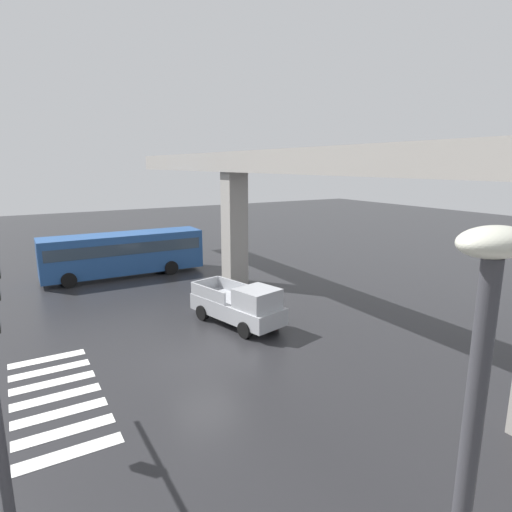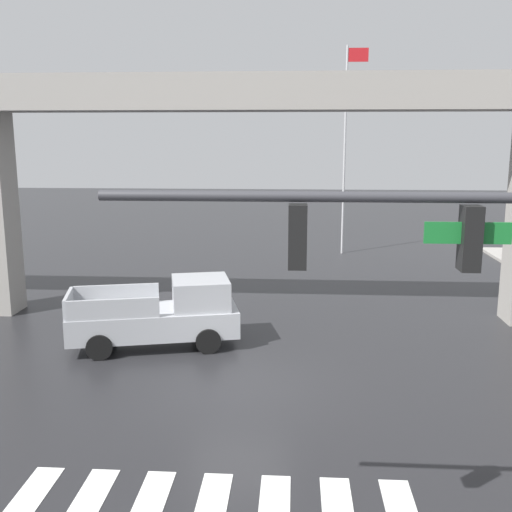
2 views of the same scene
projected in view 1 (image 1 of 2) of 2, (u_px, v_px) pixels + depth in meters
ground_plane at (206, 360)px, 16.99m from camera, size 120.00×120.00×0.00m
crosswalk_stripes at (56, 397)px, 14.27m from camera, size 7.15×2.80×0.01m
elevated_overpass at (333, 178)px, 18.61m from camera, size 50.44×1.87×8.42m
pickup_truck at (241, 306)px, 20.47m from camera, size 5.40×3.04×2.08m
city_bus at (123, 252)px, 29.50m from camera, size 2.90×10.83×2.99m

